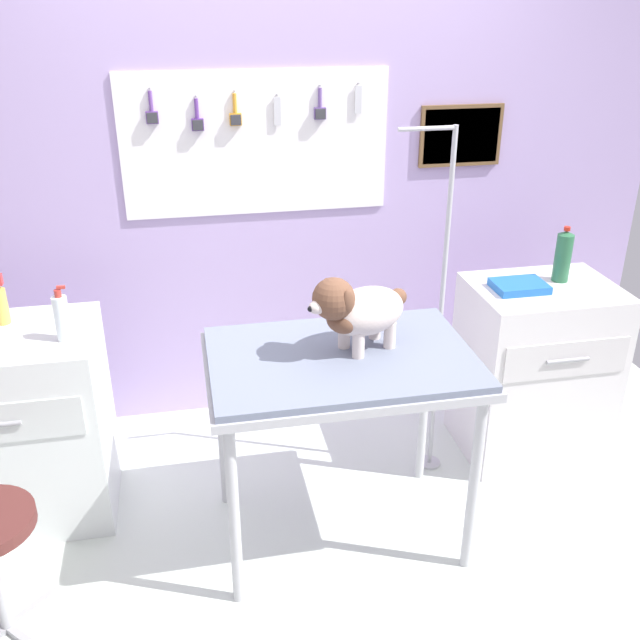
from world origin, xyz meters
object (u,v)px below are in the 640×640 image
at_px(dog, 357,310).
at_px(counter_left, 12,426).
at_px(soda_bottle, 563,256).
at_px(grooming_arm, 438,324).
at_px(grooming_table, 341,374).
at_px(pump_bottle_white, 62,318).
at_px(cabinet_right, 534,369).

bearing_deg(dog, counter_left, 163.99).
bearing_deg(soda_bottle, grooming_arm, -168.83).
height_order(grooming_table, dog, dog).
relative_size(grooming_arm, soda_bottle, 6.19).
height_order(counter_left, pump_bottle_white, pump_bottle_white).
distance_m(counter_left, cabinet_right, 2.44).
xyz_separation_m(grooming_table, cabinet_right, (1.08, 0.44, -0.34)).
bearing_deg(soda_bottle, dog, -156.79).
xyz_separation_m(grooming_table, dog, (0.07, 0.03, 0.26)).
height_order(grooming_arm, dog, grooming_arm).
height_order(counter_left, soda_bottle, soda_bottle).
relative_size(grooming_arm, cabinet_right, 1.87).
bearing_deg(cabinet_right, soda_bottle, 31.63).
bearing_deg(pump_bottle_white, counter_left, 163.25).
distance_m(grooming_table, cabinet_right, 1.22).
height_order(dog, counter_left, dog).
xyz_separation_m(counter_left, pump_bottle_white, (0.30, -0.09, 0.53)).
bearing_deg(soda_bottle, grooming_table, -156.85).
xyz_separation_m(grooming_table, grooming_arm, (0.54, 0.38, -0.01)).
bearing_deg(grooming_table, soda_bottle, 23.15).
height_order(grooming_table, pump_bottle_white, pump_bottle_white).
bearing_deg(dog, cabinet_right, 22.33).
height_order(pump_bottle_white, soda_bottle, soda_bottle).
distance_m(dog, cabinet_right, 1.25).
bearing_deg(grooming_table, pump_bottle_white, 161.96).
bearing_deg(cabinet_right, grooming_table, -157.69).
bearing_deg(counter_left, grooming_arm, -1.72).
xyz_separation_m(cabinet_right, soda_bottle, (0.10, 0.06, 0.57)).
relative_size(counter_left, soda_bottle, 3.25).
xyz_separation_m(grooming_table, soda_bottle, (1.18, 0.51, 0.22)).
bearing_deg(pump_bottle_white, grooming_arm, 1.17).
distance_m(dog, pump_bottle_white, 1.17).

